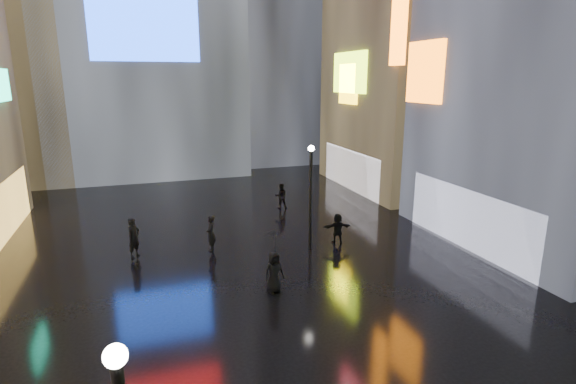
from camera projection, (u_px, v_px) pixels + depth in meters
name	position (u px, v px, depth m)	size (l,w,h in m)	color
ground	(236.00, 253.00, 21.91)	(140.00, 140.00, 0.00)	black
lamp_far	(311.00, 191.00, 21.74)	(0.30, 0.30, 5.20)	black
pedestrian_4	(274.00, 272.00, 17.73)	(0.82, 0.53, 1.68)	black
pedestrian_5	(337.00, 228.00, 23.06)	(1.45, 0.46, 1.57)	black
pedestrian_6	(134.00, 238.00, 21.19)	(0.70, 0.46, 1.92)	black
pedestrian_7	(281.00, 196.00, 29.19)	(0.80, 0.62, 1.64)	black
umbrella_2	(274.00, 242.00, 17.42)	(0.95, 0.97, 0.87)	black
pedestrian_8	(211.00, 233.00, 21.98)	(0.65, 0.43, 1.79)	black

